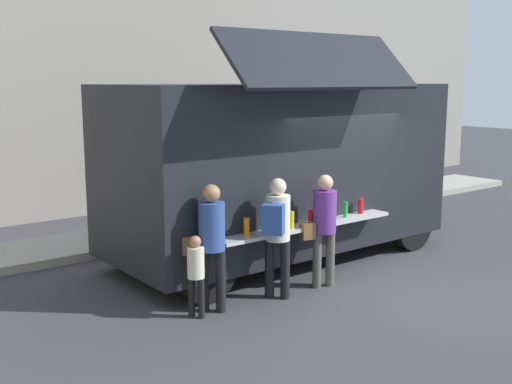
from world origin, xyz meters
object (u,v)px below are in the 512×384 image
object	(u,v)px
customer_front_ordering	(323,221)
trash_bin	(339,191)
customer_rear_waiting	(211,237)
customer_mid_with_backpack	(277,226)
food_truck_main	(280,165)
child_near_queue	(196,269)

from	to	relation	value
customer_front_ordering	trash_bin	bearing A→B (deg)	-32.78
trash_bin	customer_rear_waiting	world-z (taller)	customer_rear_waiting
customer_front_ordering	customer_mid_with_backpack	distance (m)	0.87
food_truck_main	customer_front_ordering	distance (m)	1.78
food_truck_main	child_near_queue	size ratio (longest dim) A/B	5.41
customer_rear_waiting	child_near_queue	distance (m)	0.46
child_near_queue	trash_bin	bearing A→B (deg)	0.89
customer_mid_with_backpack	child_near_queue	xyz separation A→B (m)	(-1.27, 0.09, -0.40)
customer_mid_with_backpack	customer_front_ordering	bearing A→B (deg)	-38.49
trash_bin	customer_front_ordering	xyz separation A→B (m)	(-4.27, -3.91, 0.56)
trash_bin	child_near_queue	xyz separation A→B (m)	(-6.41, -3.81, 0.21)
customer_rear_waiting	child_near_queue	size ratio (longest dim) A/B	1.58
food_truck_main	customer_front_ordering	bearing A→B (deg)	-107.56
customer_front_ordering	child_near_queue	size ratio (longest dim) A/B	1.55
food_truck_main	customer_mid_with_backpack	bearing A→B (deg)	-131.31
customer_front_ordering	customer_rear_waiting	size ratio (longest dim) A/B	0.98
customer_front_ordering	customer_mid_with_backpack	size ratio (longest dim) A/B	0.99
child_near_queue	customer_front_ordering	bearing A→B (deg)	-32.63
customer_mid_with_backpack	customer_rear_waiting	bearing A→B (deg)	134.11
food_truck_main	trash_bin	bearing A→B (deg)	31.14
food_truck_main	trash_bin	xyz separation A→B (m)	(3.78, 2.32, -1.18)
customer_front_ordering	customer_rear_waiting	world-z (taller)	customer_rear_waiting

